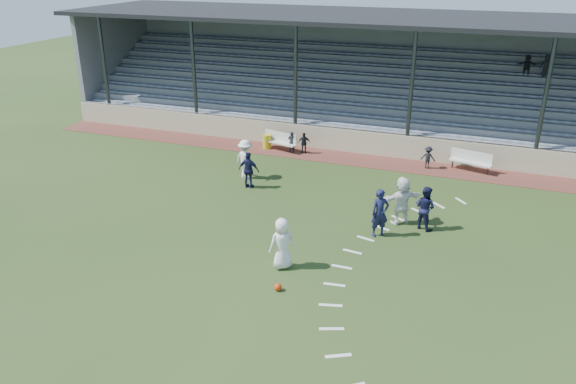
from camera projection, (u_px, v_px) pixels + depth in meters
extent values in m
plane|color=#2A3E19|center=(263.00, 252.00, 19.61)|extent=(90.00, 90.00, 0.00)
cube|color=#5A2B24|center=(343.00, 158.00, 28.66)|extent=(34.00, 2.00, 0.02)
cube|color=#C2B795|center=(348.00, 141.00, 29.33)|extent=(34.00, 0.18, 1.20)
cube|color=silver|center=(279.00, 143.00, 29.53)|extent=(2.03, 0.91, 0.06)
cube|color=silver|center=(281.00, 137.00, 29.62)|extent=(1.94, 0.59, 0.54)
cylinder|color=#2E3236|center=(266.00, 144.00, 30.08)|extent=(0.06, 0.06, 0.40)
cylinder|color=#2E3236|center=(292.00, 150.00, 29.16)|extent=(0.06, 0.06, 0.40)
cube|color=silver|center=(470.00, 163.00, 26.71)|extent=(2.04, 0.89, 0.06)
cube|color=silver|center=(471.00, 156.00, 26.80)|extent=(1.95, 0.56, 0.54)
cylinder|color=#2E3236|center=(453.00, 164.00, 27.24)|extent=(0.06, 0.06, 0.40)
cylinder|color=#2E3236|center=(488.00, 171.00, 26.35)|extent=(0.06, 0.06, 0.40)
cylinder|color=gold|center=(267.00, 142.00, 29.91)|extent=(0.46, 0.46, 0.74)
sphere|color=red|center=(278.00, 287.00, 17.35)|extent=(0.24, 0.24, 0.24)
imported|color=white|center=(282.00, 244.00, 18.36)|extent=(1.02, 0.99, 1.77)
imported|color=#15173A|center=(380.00, 213.00, 20.43)|extent=(0.80, 0.74, 1.83)
imported|color=#15173A|center=(425.00, 208.00, 21.02)|extent=(1.03, 0.95, 1.70)
imported|color=white|center=(246.00, 159.00, 25.78)|extent=(1.36, 1.10, 1.84)
imported|color=#15173A|center=(249.00, 170.00, 24.74)|extent=(0.97, 0.40, 1.65)
imported|color=white|center=(402.00, 200.00, 21.38)|extent=(1.75, 1.52, 1.91)
imported|color=black|center=(292.00, 142.00, 29.26)|extent=(0.41, 0.28, 1.10)
imported|color=black|center=(304.00, 143.00, 29.07)|extent=(0.71, 0.49, 1.12)
imported|color=black|center=(428.00, 157.00, 27.06)|extent=(0.71, 0.42, 1.09)
cube|color=gray|center=(351.00, 138.00, 29.81)|extent=(34.00, 0.80, 1.20)
cube|color=gray|center=(352.00, 126.00, 29.64)|extent=(33.00, 0.28, 0.10)
cube|color=gray|center=(355.00, 130.00, 30.42)|extent=(34.00, 0.80, 1.60)
cube|color=gray|center=(356.00, 114.00, 30.17)|extent=(33.00, 0.28, 0.10)
cube|color=gray|center=(359.00, 123.00, 31.03)|extent=(34.00, 0.80, 2.00)
cube|color=gray|center=(360.00, 104.00, 30.70)|extent=(33.00, 0.28, 0.10)
cube|color=gray|center=(362.00, 116.00, 31.64)|extent=(34.00, 0.80, 2.40)
cube|color=gray|center=(364.00, 93.00, 31.24)|extent=(33.00, 0.28, 0.10)
cube|color=gray|center=(366.00, 109.00, 32.25)|extent=(34.00, 0.80, 2.80)
cube|color=gray|center=(368.00, 83.00, 31.77)|extent=(33.00, 0.28, 0.10)
cube|color=gray|center=(369.00, 102.00, 32.86)|extent=(34.00, 0.80, 3.20)
cube|color=gray|center=(371.00, 74.00, 32.30)|extent=(33.00, 0.28, 0.10)
cube|color=gray|center=(372.00, 96.00, 33.47)|extent=(34.00, 0.80, 3.60)
cube|color=gray|center=(375.00, 64.00, 32.83)|extent=(33.00, 0.28, 0.10)
cube|color=gray|center=(375.00, 90.00, 34.08)|extent=(34.00, 0.80, 4.00)
cube|color=gray|center=(378.00, 55.00, 33.37)|extent=(33.00, 0.28, 0.10)
cube|color=gray|center=(378.00, 84.00, 34.70)|extent=(34.00, 0.80, 4.40)
cube|color=gray|center=(381.00, 46.00, 33.90)|extent=(33.00, 0.28, 0.10)
cube|color=gray|center=(381.00, 66.00, 34.82)|extent=(34.00, 0.40, 6.40)
cube|color=gray|center=(119.00, 59.00, 37.14)|extent=(0.30, 7.80, 6.40)
cube|color=black|center=(370.00, 17.00, 30.17)|extent=(34.60, 9.00, 0.22)
cylinder|color=#2E3236|center=(105.00, 70.00, 33.21)|extent=(0.20, 0.20, 6.50)
cylinder|color=#2E3236|center=(194.00, 78.00, 31.28)|extent=(0.20, 0.20, 6.50)
cylinder|color=#2E3236|center=(295.00, 86.00, 29.35)|extent=(0.20, 0.20, 6.50)
cylinder|color=#2E3236|center=(411.00, 95.00, 27.41)|extent=(0.20, 0.20, 6.50)
cylinder|color=#2E3236|center=(544.00, 106.00, 25.48)|extent=(0.20, 0.20, 6.50)
cylinder|color=#2E3236|center=(349.00, 129.00, 29.08)|extent=(34.00, 0.05, 0.05)
imported|color=black|center=(546.00, 66.00, 29.62)|extent=(0.63, 0.49, 1.16)
imported|color=black|center=(527.00, 65.00, 29.93)|extent=(1.01, 0.32, 1.09)
cube|color=white|center=(461.00, 201.00, 23.68)|extent=(0.54, 0.61, 0.01)
cube|color=white|center=(439.00, 205.00, 23.27)|extent=(0.59, 0.56, 0.01)
cube|color=white|center=(418.00, 211.00, 22.74)|extent=(0.64, 0.51, 0.01)
cube|color=white|center=(399.00, 218.00, 22.11)|extent=(0.67, 0.44, 0.01)
cube|color=white|center=(381.00, 228.00, 21.37)|extent=(0.70, 0.37, 0.01)
cube|color=white|center=(366.00, 239.00, 20.55)|extent=(0.71, 0.29, 0.01)
cube|color=white|center=(352.00, 252.00, 19.65)|extent=(0.71, 0.21, 0.01)
cube|color=white|center=(342.00, 267.00, 18.69)|extent=(0.70, 0.12, 0.01)
cube|color=white|center=(334.00, 285.00, 17.69)|extent=(0.71, 0.21, 0.01)
cube|color=white|center=(331.00, 305.00, 16.66)|extent=(0.71, 0.29, 0.01)
cube|color=white|center=(332.00, 329.00, 15.61)|extent=(0.70, 0.37, 0.01)
cube|color=white|center=(338.00, 356.00, 14.56)|extent=(0.67, 0.44, 0.01)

